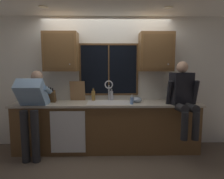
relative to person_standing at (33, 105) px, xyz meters
name	(u,v)px	position (x,y,z in m)	size (l,w,h in m)	color
back_wall	(107,82)	(1.27, 0.65, 0.33)	(5.78, 0.12, 2.55)	silver
ceiling_downlight_left	(43,7)	(0.25, -0.01, 1.60)	(0.14, 0.14, 0.01)	#FFEAB2
ceiling_downlight_right	(169,8)	(2.28, -0.01, 1.60)	(0.14, 0.14, 0.01)	#FFEAB2
window_glass	(109,70)	(1.31, 0.58, 0.58)	(1.10, 0.02, 0.95)	black
window_frame_top	(109,44)	(1.31, 0.57, 1.07)	(1.17, 0.02, 0.04)	brown
window_frame_bottom	(109,94)	(1.31, 0.57, 0.09)	(1.17, 0.02, 0.04)	brown
window_frame_left	(80,70)	(0.74, 0.57, 0.58)	(0.04, 0.02, 0.95)	brown
window_frame_right	(137,70)	(1.87, 0.57, 0.58)	(0.04, 0.02, 0.95)	brown
window_mullion_center	(109,70)	(1.31, 0.57, 0.58)	(0.02, 0.02, 0.95)	brown
lower_cabinet_run	(107,127)	(1.27, 0.30, -0.50)	(3.38, 0.58, 0.88)	brown
countertop	(107,104)	(1.27, 0.28, -0.04)	(3.44, 0.62, 0.04)	beige
dishwasher_front	(68,132)	(0.59, -0.02, -0.49)	(0.60, 0.02, 0.74)	white
upper_cabinet_left	(61,52)	(0.41, 0.42, 0.92)	(0.62, 0.36, 0.72)	brown
upper_cabinet_right	(156,52)	(2.20, 0.42, 0.92)	(0.62, 0.36, 0.72)	brown
sink	(109,108)	(1.31, 0.29, -0.12)	(0.80, 0.46, 0.21)	silver
faucet	(109,88)	(1.31, 0.47, 0.23)	(0.18, 0.09, 0.40)	silver
person_standing	(33,105)	(0.00, 0.00, 0.00)	(0.53, 0.71, 1.51)	#262628
person_sitting_on_counter	(183,95)	(2.60, 0.02, 0.16)	(0.54, 0.65, 1.26)	#262628
knife_block	(52,97)	(0.24, 0.33, 0.08)	(0.12, 0.18, 0.32)	brown
cutting_board	(77,91)	(0.69, 0.50, 0.17)	(0.29, 0.02, 0.39)	#997047
mixing_bowl	(136,100)	(1.82, 0.29, 0.02)	(0.22, 0.22, 0.11)	#8C99A8
soap_dispenser	(132,100)	(1.72, 0.12, 0.04)	(0.06, 0.07, 0.18)	#668CCC
bottle_green_glass	(111,95)	(1.36, 0.53, 0.07)	(0.07, 0.07, 0.24)	#B7B7BC
bottle_tall_clear	(93,95)	(1.00, 0.50, 0.08)	(0.07, 0.07, 0.25)	olive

